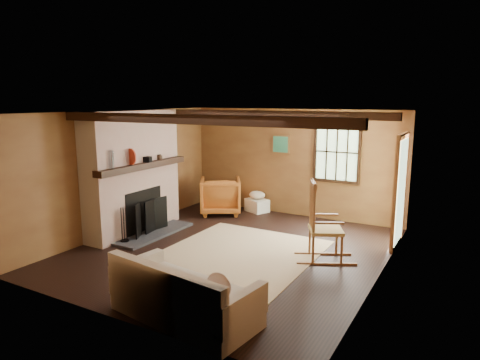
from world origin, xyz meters
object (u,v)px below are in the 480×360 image
Objects in this scene: rocking_chair at (323,227)px; sofa at (182,298)px; armchair at (220,196)px; fireplace at (134,177)px; laundry_basket at (257,205)px.

sofa is (-0.82, -2.70, -0.29)m from rocking_chair.
armchair reaches higher than sofa.
fireplace is 2.61× the size of armchair.
rocking_chair is 2.84m from sofa.
fireplace is at bearing 68.28° from rocking_chair.
fireplace is at bearing 37.66° from armchair.
laundry_basket is (-2.33, 2.21, -0.41)m from rocking_chair.
laundry_basket is at bearing 114.99° from sofa.
fireplace is at bearing -119.12° from laundry_basket.
sofa is at bearing 84.92° from armchair.
rocking_chair is 3.43m from armchair.
armchair is at bearing 34.24° from rocking_chair.
laundry_basket is 0.54× the size of armchair.
rocking_chair is at bearing 80.93° from sofa.
sofa is at bearing 136.15° from rocking_chair.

